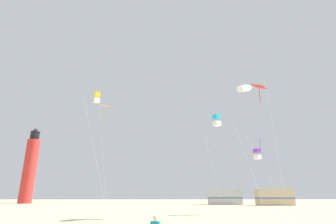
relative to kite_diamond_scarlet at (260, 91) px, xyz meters
name	(u,v)px	position (x,y,z in m)	size (l,w,h in m)	color
kite_diamond_scarlet	(260,91)	(0.00, 0.00, 0.00)	(1.57, 1.57, 9.32)	silver
kite_box_violet	(257,154)	(3.63, 11.92, -2.60)	(1.53, 1.53, 6.73)	silver
kite_tube_white	(244,88)	(1.82, 8.73, 3.89)	(3.64, 3.73, 13.34)	silver
kite_diamond_blue	(260,142)	(3.96, 11.63, -1.25)	(3.13, 2.43, 8.00)	silver
kite_box_cyan	(217,120)	(-1.41, 8.18, 0.18)	(2.06, 2.06, 9.52)	silver
kite_diamond_orange	(105,110)	(-13.84, 13.30, 2.86)	(1.77, 1.77, 12.41)	silver
kite_box_gold	(97,98)	(-14.16, 10.62, 3.45)	(3.10, 2.55, 12.80)	silver
lighthouse_distant	(30,167)	(-36.94, 43.65, -0.91)	(2.80, 2.80, 16.80)	red
rv_van_silver	(225,197)	(5.32, 36.92, -7.36)	(6.54, 2.62, 2.80)	#B7BABF
rv_van_tan	(274,197)	(13.30, 32.39, -7.36)	(6.57, 2.72, 2.80)	#C6B28C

